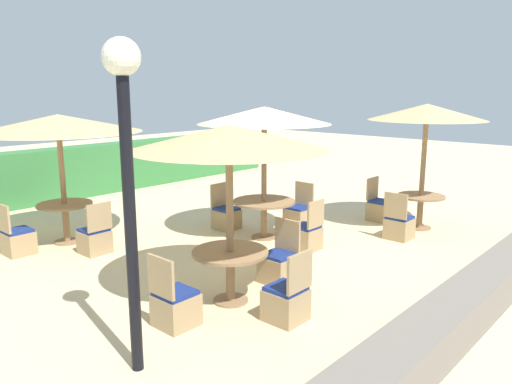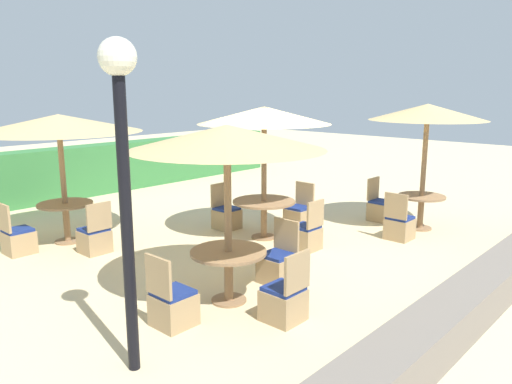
% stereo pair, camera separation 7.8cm
% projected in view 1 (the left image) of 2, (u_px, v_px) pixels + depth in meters
% --- Properties ---
extents(ground_plane, '(40.00, 40.00, 0.00)m').
position_uv_depth(ground_plane, '(280.00, 243.00, 9.34)').
color(ground_plane, beige).
extents(hedge_row, '(13.00, 0.70, 1.33)m').
position_uv_depth(hedge_row, '(90.00, 170.00, 13.53)').
color(hedge_row, '#387A3D').
rests_on(hedge_row, ground_plane).
extents(stone_border, '(10.00, 0.56, 0.48)m').
position_uv_depth(stone_border, '(492.00, 282.00, 6.85)').
color(stone_border, slate).
rests_on(stone_border, ground_plane).
extents(lamp_post, '(0.36, 0.36, 3.32)m').
position_uv_depth(lamp_post, '(126.00, 143.00, 4.70)').
color(lamp_post, black).
rests_on(lamp_post, ground_plane).
extents(parasol_center, '(2.49, 2.49, 2.52)m').
position_uv_depth(parasol_center, '(264.00, 116.00, 9.21)').
color(parasol_center, '#93704C').
rests_on(parasol_center, ground_plane).
extents(round_table_center, '(1.20, 1.20, 0.74)m').
position_uv_depth(round_table_center, '(264.00, 207.00, 9.57)').
color(round_table_center, '#93704C').
rests_on(round_table_center, ground_plane).
extents(patio_chair_center_north, '(0.46, 0.46, 0.93)m').
position_uv_depth(patio_chair_center_north, '(226.00, 216.00, 10.28)').
color(patio_chair_center_north, tan).
rests_on(patio_chair_center_north, ground_plane).
extents(patio_chair_center_east, '(0.46, 0.46, 0.93)m').
position_uv_depth(patio_chair_center_east, '(299.00, 215.00, 10.37)').
color(patio_chair_center_east, tan).
rests_on(patio_chair_center_east, ground_plane).
extents(patio_chair_center_south, '(0.46, 0.46, 0.93)m').
position_uv_depth(patio_chair_center_south, '(306.00, 235.00, 8.94)').
color(patio_chair_center_south, tan).
rests_on(patio_chair_center_south, ground_plane).
extents(parasol_back_left, '(2.96, 2.96, 2.39)m').
position_uv_depth(parasol_back_left, '(58.00, 124.00, 8.95)').
color(parasol_back_left, '#93704C').
rests_on(parasol_back_left, ground_plane).
extents(round_table_back_left, '(1.00, 1.00, 0.76)m').
position_uv_depth(round_table_back_left, '(65.00, 212.00, 9.29)').
color(round_table_back_left, '#93704C').
rests_on(round_table_back_left, ground_plane).
extents(patio_chair_back_left_south, '(0.46, 0.46, 0.93)m').
position_uv_depth(patio_chair_back_left_south, '(95.00, 239.00, 8.74)').
color(patio_chair_back_left_south, tan).
rests_on(patio_chair_back_left_south, ground_plane).
extents(patio_chair_back_left_west, '(0.46, 0.46, 0.93)m').
position_uv_depth(patio_chair_back_left_west, '(17.00, 240.00, 8.68)').
color(patio_chair_back_left_west, tan).
rests_on(patio_chair_back_left_west, ground_plane).
extents(parasol_front_left, '(2.56, 2.56, 2.40)m').
position_uv_depth(parasol_front_left, '(229.00, 138.00, 6.36)').
color(parasol_front_left, '#93704C').
rests_on(parasol_front_left, ground_plane).
extents(round_table_front_left, '(1.03, 1.03, 0.72)m').
position_uv_depth(round_table_front_left, '(230.00, 262.00, 6.70)').
color(round_table_front_left, '#93704C').
rests_on(round_table_front_left, ground_plane).
extents(patio_chair_front_left_west, '(0.46, 0.46, 0.93)m').
position_uv_depth(patio_chair_front_left_west, '(175.00, 306.00, 6.07)').
color(patio_chair_front_left_west, tan).
rests_on(patio_chair_front_left_west, ground_plane).
extents(patio_chair_front_left_south, '(0.46, 0.46, 0.93)m').
position_uv_depth(patio_chair_front_left_south, '(287.00, 301.00, 6.20)').
color(patio_chair_front_left_south, tan).
rests_on(patio_chair_front_left_south, ground_plane).
extents(patio_chair_front_left_east, '(0.46, 0.46, 0.93)m').
position_uv_depth(patio_chair_front_left_east, '(279.00, 265.00, 7.45)').
color(patio_chair_front_left_east, tan).
rests_on(patio_chair_front_left_east, ground_plane).
extents(parasol_front_right, '(2.30, 2.30, 2.55)m').
position_uv_depth(parasol_front_right, '(427.00, 113.00, 9.86)').
color(parasol_front_right, '#93704C').
rests_on(parasol_front_right, ground_plane).
extents(round_table_front_right, '(0.94, 0.94, 0.70)m').
position_uv_depth(round_table_front_right, '(421.00, 203.00, 10.24)').
color(round_table_front_right, '#93704C').
rests_on(round_table_front_right, ground_plane).
extents(patio_chair_front_right_north, '(0.46, 0.46, 0.93)m').
position_uv_depth(patio_chair_front_right_north, '(379.00, 208.00, 10.93)').
color(patio_chair_front_right_north, tan).
rests_on(patio_chair_front_right_north, ground_plane).
extents(patio_chair_front_right_west, '(0.46, 0.46, 0.93)m').
position_uv_depth(patio_chair_front_right_west, '(399.00, 226.00, 9.57)').
color(patio_chair_front_right_west, tan).
rests_on(patio_chair_front_right_west, ground_plane).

